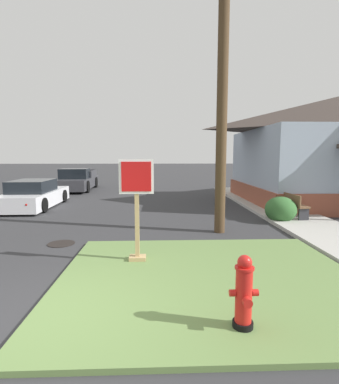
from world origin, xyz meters
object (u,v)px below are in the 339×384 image
(stop_sign, at_px, (137,212))
(pickup_truck_charcoal, at_px, (77,181))
(utility_pole, at_px, (223,65))
(parked_sedan_white, at_px, (34,195))
(fire_hydrant, at_px, (244,294))
(manhole_cover, at_px, (61,244))
(street_bench, at_px, (291,203))

(stop_sign, xyz_separation_m, pickup_truck_charcoal, (-5.04, 13.91, -0.53))
(utility_pole, bearing_deg, parked_sedan_white, 148.04)
(fire_hydrant, height_order, parked_sedan_white, parked_sedan_white)
(manhole_cover, xyz_separation_m, utility_pole, (4.47, 1.06, 4.92))
(pickup_truck_charcoal, xyz_separation_m, street_bench, (10.38, -9.56, -0.02))
(manhole_cover, distance_m, street_bench, 8.02)
(stop_sign, distance_m, street_bench, 6.91)
(manhole_cover, xyz_separation_m, street_bench, (7.48, 2.84, 0.58))
(stop_sign, height_order, street_bench, stop_sign)
(stop_sign, relative_size, manhole_cover, 3.13)
(fire_hydrant, distance_m, parked_sedan_white, 11.93)
(pickup_truck_charcoal, relative_size, street_bench, 3.03)
(utility_pole, bearing_deg, fire_hydrant, -98.35)
(fire_hydrant, relative_size, street_bench, 0.57)
(stop_sign, distance_m, utility_pole, 5.13)
(fire_hydrant, height_order, manhole_cover, fire_hydrant)
(fire_hydrant, xyz_separation_m, pickup_truck_charcoal, (-6.61, 16.52, 0.07))
(stop_sign, relative_size, utility_pole, 0.23)
(fire_hydrant, bearing_deg, manhole_cover, 131.99)
(manhole_cover, height_order, utility_pole, utility_pole)
(parked_sedan_white, bearing_deg, pickup_truck_charcoal, 88.99)
(fire_hydrant, height_order, pickup_truck_charcoal, pickup_truck_charcoal)
(parked_sedan_white, xyz_separation_m, pickup_truck_charcoal, (0.12, 6.67, 0.07))
(manhole_cover, distance_m, parked_sedan_white, 6.50)
(parked_sedan_white, distance_m, pickup_truck_charcoal, 6.67)
(fire_hydrant, height_order, street_bench, fire_hydrant)
(manhole_cover, xyz_separation_m, pickup_truck_charcoal, (-2.90, 12.40, 0.61))
(stop_sign, bearing_deg, utility_pole, 47.77)
(fire_hydrant, bearing_deg, parked_sedan_white, 124.33)
(street_bench, distance_m, utility_pole, 5.57)
(pickup_truck_charcoal, bearing_deg, parked_sedan_white, -91.01)
(pickup_truck_charcoal, relative_size, utility_pole, 0.55)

